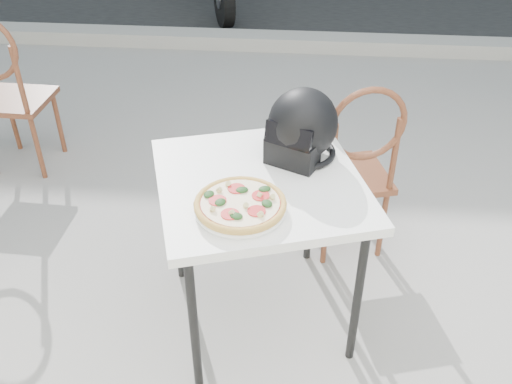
# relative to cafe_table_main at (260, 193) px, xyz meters

# --- Properties ---
(ground) EXTENTS (80.00, 80.00, 0.00)m
(ground) POSITION_rel_cafe_table_main_xyz_m (0.50, 0.19, -0.66)
(ground) COLOR gray
(ground) RESTS_ON ground
(curb) EXTENTS (30.00, 0.25, 0.12)m
(curb) POSITION_rel_cafe_table_main_xyz_m (0.50, 3.19, -0.60)
(curb) COLOR gray
(curb) RESTS_ON ground
(cafe_table_main) EXTENTS (0.95, 0.95, 0.72)m
(cafe_table_main) POSITION_rel_cafe_table_main_xyz_m (0.00, 0.00, 0.00)
(cafe_table_main) COLOR white
(cafe_table_main) RESTS_ON ground
(plate) EXTENTS (0.40, 0.40, 0.02)m
(plate) POSITION_rel_cafe_table_main_xyz_m (-0.05, -0.20, 0.07)
(plate) COLOR white
(plate) RESTS_ON cafe_table_main
(pizza) EXTENTS (0.42, 0.42, 0.04)m
(pizza) POSITION_rel_cafe_table_main_xyz_m (-0.05, -0.20, 0.10)
(pizza) COLOR gold
(pizza) RESTS_ON plate
(helmet) EXTENTS (0.36, 0.37, 0.28)m
(helmet) POSITION_rel_cafe_table_main_xyz_m (0.15, 0.18, 0.19)
(helmet) COLOR black
(helmet) RESTS_ON cafe_table_main
(cafe_chair_main) EXTENTS (0.44, 0.44, 0.93)m
(cafe_chair_main) POSITION_rel_cafe_table_main_xyz_m (0.40, 0.48, -0.14)
(cafe_chair_main) COLOR brown
(cafe_chair_main) RESTS_ON ground
(cafe_chair_side) EXTENTS (0.39, 0.39, 0.99)m
(cafe_chair_side) POSITION_rel_cafe_table_main_xyz_m (-1.53, 1.05, -0.10)
(cafe_chair_side) COLOR brown
(cafe_chair_side) RESTS_ON ground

